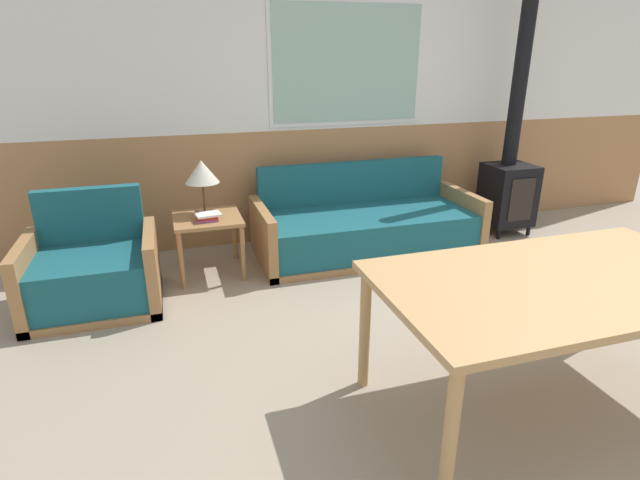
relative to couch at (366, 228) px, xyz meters
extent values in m
plane|color=gray|center=(0.35, -2.01, -0.24)|extent=(16.00, 16.00, 0.00)
cube|color=#AD7A4C|center=(0.35, 0.62, 0.31)|extent=(7.20, 0.06, 1.09)
cube|color=white|center=(0.35, 0.62, 1.66)|extent=(7.20, 0.06, 1.61)
cube|color=white|center=(0.00, 0.58, 1.45)|extent=(1.54, 0.01, 1.13)
cube|color=#99BCA8|center=(0.00, 0.57, 1.45)|extent=(1.46, 0.02, 1.05)
cube|color=#9E7042|center=(0.00, -0.03, -0.21)|extent=(2.06, 0.88, 0.06)
cube|color=#195660|center=(0.00, -0.05, -0.01)|extent=(1.90, 0.80, 0.34)
cube|color=#195660|center=(0.00, 0.36, 0.36)|extent=(1.90, 0.10, 0.40)
cube|color=#9E7042|center=(-0.99, -0.03, 0.03)|extent=(0.08, 0.88, 0.54)
cube|color=#9E7042|center=(0.99, -0.03, 0.03)|extent=(0.08, 0.88, 0.54)
cube|color=#9E7042|center=(-2.33, -0.42, -0.21)|extent=(0.92, 0.76, 0.06)
cube|color=#195660|center=(-2.33, -0.44, -0.01)|extent=(0.76, 0.68, 0.35)
cube|color=#195660|center=(-2.33, -0.09, 0.38)|extent=(0.76, 0.10, 0.42)
cube|color=#9E7042|center=(-2.75, -0.42, 0.03)|extent=(0.08, 0.76, 0.55)
cube|color=#9E7042|center=(-1.91, -0.42, 0.03)|extent=(0.08, 0.76, 0.55)
cube|color=#9E7042|center=(-1.45, -0.05, 0.25)|extent=(0.55, 0.55, 0.03)
cylinder|color=#9E7042|center=(-1.70, -0.30, 0.00)|extent=(0.04, 0.04, 0.48)
cylinder|color=#9E7042|center=(-1.21, -0.30, 0.00)|extent=(0.04, 0.04, 0.48)
cylinder|color=#9E7042|center=(-1.70, 0.19, 0.00)|extent=(0.04, 0.04, 0.48)
cylinder|color=#9E7042|center=(-1.21, 0.19, 0.00)|extent=(0.04, 0.04, 0.48)
cylinder|color=#4C3823|center=(-1.46, 0.04, 0.28)|extent=(0.17, 0.17, 0.02)
cylinder|color=#4C3823|center=(-1.46, 0.04, 0.41)|extent=(0.02, 0.02, 0.25)
cone|color=beige|center=(-1.46, 0.04, 0.63)|extent=(0.28, 0.28, 0.19)
cube|color=#994C84|center=(-1.46, -0.15, 0.28)|extent=(0.17, 0.14, 0.02)
cube|color=#B22823|center=(-1.46, -0.14, 0.30)|extent=(0.18, 0.17, 0.02)
cube|color=white|center=(-1.45, -0.15, 0.32)|extent=(0.22, 0.17, 0.02)
cube|color=tan|center=(0.07, -2.33, 0.49)|extent=(1.84, 1.00, 0.04)
cylinder|color=tan|center=(-0.78, -2.77, 0.12)|extent=(0.06, 0.06, 0.71)
cylinder|color=tan|center=(-0.78, -1.89, 0.12)|extent=(0.06, 0.06, 0.71)
cylinder|color=tan|center=(0.93, -1.89, 0.12)|extent=(0.06, 0.06, 0.71)
cylinder|color=black|center=(1.43, -0.08, -0.19)|extent=(0.04, 0.04, 0.10)
cylinder|color=black|center=(1.80, -0.08, -0.19)|extent=(0.04, 0.04, 0.10)
cylinder|color=black|center=(1.43, 0.27, -0.19)|extent=(0.04, 0.04, 0.10)
cylinder|color=black|center=(1.80, 0.27, -0.19)|extent=(0.04, 0.04, 0.10)
cube|color=black|center=(1.61, 0.10, 0.17)|extent=(0.46, 0.44, 0.62)
cube|color=black|center=(1.61, -0.12, 0.17)|extent=(0.27, 0.01, 0.43)
cylinder|color=black|center=(1.61, 0.14, 1.40)|extent=(0.15, 0.15, 1.85)
camera|label=1|loc=(-1.73, -4.10, 1.55)|focal=28.00mm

